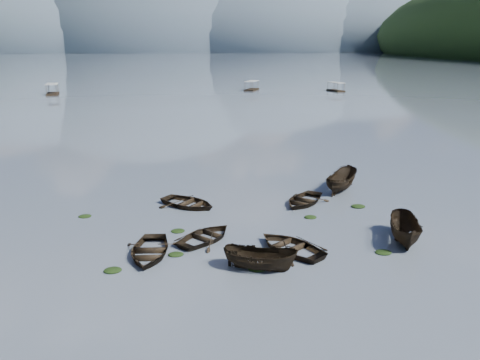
{
  "coord_description": "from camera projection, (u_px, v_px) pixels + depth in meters",
  "views": [
    {
      "loc": [
        -4.3,
        -22.17,
        12.03
      ],
      "look_at": [
        0.0,
        12.0,
        2.0
      ],
      "focal_mm": 35.0,
      "sensor_mm": 36.0,
      "label": 1
    }
  ],
  "objects": [
    {
      "name": "weed_clump_3",
      "position": [
        310.0,
        218.0,
        33.69
      ],
      "size": [
        0.91,
        0.77,
        0.2
      ],
      "primitive_type": "ellipsoid",
      "color": "black",
      "rests_on": "ground"
    },
    {
      "name": "ground_plane",
      "position": [
        268.0,
        278.0,
        25.0
      ],
      "size": [
        2400.0,
        2400.0,
        0.0
      ],
      "primitive_type": "plane",
      "color": "slate"
    },
    {
      "name": "weed_clump_0",
      "position": [
        113.0,
        271.0,
        25.76
      ],
      "size": [
        1.0,
        0.82,
        0.22
      ],
      "primitive_type": "ellipsoid",
      "color": "black",
      "rests_on": "ground"
    },
    {
      "name": "rowboat_6",
      "position": [
        188.0,
        206.0,
        36.07
      ],
      "size": [
        5.7,
        5.53,
        0.96
      ],
      "primitive_type": "imported",
      "rotation": [
        0.0,
        0.0,
        0.88
      ],
      "color": "black",
      "rests_on": "ground"
    },
    {
      "name": "rowboat_0",
      "position": [
        149.0,
        255.0,
        27.71
      ],
      "size": [
        3.73,
        4.93,
        0.96
      ],
      "primitive_type": "imported",
      "rotation": [
        0.0,
        0.0,
        -0.09
      ],
      "color": "black",
      "rests_on": "ground"
    },
    {
      "name": "rowboat_8",
      "position": [
        340.0,
        190.0,
        40.0
      ],
      "size": [
        4.56,
        5.09,
        1.93
      ],
      "primitive_type": "imported",
      "rotation": [
        0.0,
        0.0,
        2.48
      ],
      "color": "black",
      "rests_on": "ground"
    },
    {
      "name": "pontoon_right",
      "position": [
        336.0,
        91.0,
        124.03
      ],
      "size": [
        3.63,
        6.16,
        2.21
      ],
      "primitive_type": null,
      "rotation": [
        0.0,
        0.0,
        0.23
      ],
      "color": "black",
      "rests_on": "ground"
    },
    {
      "name": "weed_clump_1",
      "position": [
        176.0,
        255.0,
        27.72
      ],
      "size": [
        0.92,
        0.74,
        0.2
      ],
      "primitive_type": "ellipsoid",
      "color": "black",
      "rests_on": "ground"
    },
    {
      "name": "weed_clump_2",
      "position": [
        258.0,
        269.0,
        25.99
      ],
      "size": [
        1.13,
        0.9,
        0.24
      ],
      "primitive_type": "ellipsoid",
      "color": "black",
      "rests_on": "ground"
    },
    {
      "name": "pontoon_left",
      "position": [
        53.0,
        95.0,
        115.81
      ],
      "size": [
        3.86,
        7.03,
        2.55
      ],
      "primitive_type": null,
      "rotation": [
        0.0,
        0.0,
        0.17
      ],
      "color": "black",
      "rests_on": "ground"
    },
    {
      "name": "rowboat_5",
      "position": [
        404.0,
        242.0,
        29.59
      ],
      "size": [
        3.26,
        5.11,
        1.85
      ],
      "primitive_type": "imported",
      "rotation": [
        0.0,
        0.0,
        -0.33
      ],
      "color": "black",
      "rests_on": "ground"
    },
    {
      "name": "haze_mtn_d",
      "position": [
        345.0,
        50.0,
        920.69
      ],
      "size": [
        520.0,
        520.0,
        220.0
      ],
      "primitive_type": "ellipsoid",
      "color": "#475666",
      "rests_on": "ground"
    },
    {
      "name": "haze_mtn_b",
      "position": [
        149.0,
        51.0,
        875.11
      ],
      "size": [
        520.0,
        520.0,
        340.0
      ],
      "primitive_type": "ellipsoid",
      "color": "#475666",
      "rests_on": "ground"
    },
    {
      "name": "haze_mtn_a",
      "position": [
        38.0,
        51.0,
        851.11
      ],
      "size": [
        520.0,
        520.0,
        280.0
      ],
      "primitive_type": "ellipsoid",
      "color": "#475666",
      "rests_on": "ground"
    },
    {
      "name": "haze_mtn_c",
      "position": [
        255.0,
        51.0,
        899.1
      ],
      "size": [
        520.0,
        520.0,
        260.0
      ],
      "primitive_type": "ellipsoid",
      "color": "#475666",
      "rests_on": "ground"
    },
    {
      "name": "rowboat_3",
      "position": [
        291.0,
        250.0,
        28.37
      ],
      "size": [
        5.4,
        5.71,
        0.96
      ],
      "primitive_type": "imported",
      "rotation": [
        0.0,
        0.0,
        3.76
      ],
      "color": "black",
      "rests_on": "ground"
    },
    {
      "name": "rowboat_2",
      "position": [
        260.0,
        270.0,
        25.93
      ],
      "size": [
        4.47,
        2.98,
        1.61
      ],
      "primitive_type": "imported",
      "rotation": [
        0.0,
        0.0,
        1.2
      ],
      "color": "black",
      "rests_on": "ground"
    },
    {
      "name": "weed_clump_7",
      "position": [
        358.0,
        207.0,
        35.88
      ],
      "size": [
        1.1,
        0.88,
        0.24
      ],
      "primitive_type": "ellipsoid",
      "color": "black",
      "rests_on": "ground"
    },
    {
      "name": "weed_clump_5",
      "position": [
        85.0,
        217.0,
        33.86
      ],
      "size": [
        0.94,
        0.76,
        0.2
      ],
      "primitive_type": "ellipsoid",
      "color": "black",
      "rests_on": "ground"
    },
    {
      "name": "weed_clump_4",
      "position": [
        383.0,
        253.0,
        27.99
      ],
      "size": [
        1.01,
        0.8,
        0.21
      ],
      "primitive_type": "ellipsoid",
      "color": "black",
      "rests_on": "ground"
    },
    {
      "name": "rowboat_7",
      "position": [
        303.0,
        203.0,
        36.74
      ],
      "size": [
        5.35,
        5.52,
        0.93
      ],
      "primitive_type": "imported",
      "rotation": [
        0.0,
        0.0,
        5.59
      ],
      "color": "black",
      "rests_on": "ground"
    },
    {
      "name": "rowboat_1",
      "position": [
        206.0,
        240.0,
        29.89
      ],
      "size": [
        5.16,
        5.14,
        0.88
      ],
      "primitive_type": "imported",
      "rotation": [
        0.0,
        0.0,
        2.34
      ],
      "color": "black",
      "rests_on": "ground"
    },
    {
      "name": "pontoon_centre",
      "position": [
        252.0,
        90.0,
        126.45
      ],
      "size": [
        4.98,
        6.73,
        2.38
      ],
      "primitive_type": null,
      "rotation": [
        0.0,
        0.0,
        -0.44
      ],
      "color": "black",
      "rests_on": "ground"
    },
    {
      "name": "weed_clump_6",
      "position": [
        178.0,
        232.0,
        31.2
      ],
      "size": [
        0.93,
        0.78,
        0.19
      ],
      "primitive_type": "ellipsoid",
      "color": "black",
      "rests_on": "ground"
    }
  ]
}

